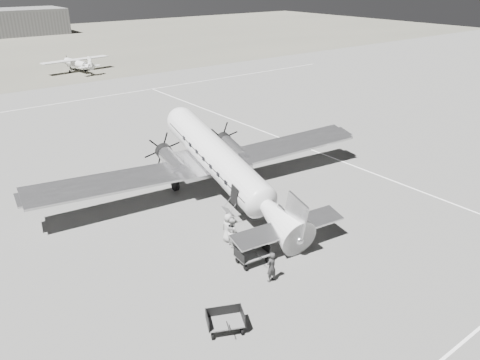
# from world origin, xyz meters

# --- Properties ---
(ground) EXTENTS (260.00, 260.00, 0.00)m
(ground) POSITION_xyz_m (0.00, 0.00, 0.00)
(ground) COLOR slate
(ground) RESTS_ON ground
(taxi_line_near) EXTENTS (60.00, 0.15, 0.01)m
(taxi_line_near) POSITION_xyz_m (0.00, -14.00, 0.01)
(taxi_line_near) COLOR white
(taxi_line_near) RESTS_ON ground
(taxi_line_right) EXTENTS (0.15, 80.00, 0.01)m
(taxi_line_right) POSITION_xyz_m (12.00, 0.00, 0.01)
(taxi_line_right) COLOR white
(taxi_line_right) RESTS_ON ground
(taxi_line_horizon) EXTENTS (90.00, 0.15, 0.01)m
(taxi_line_horizon) POSITION_xyz_m (0.00, 40.00, 0.01)
(taxi_line_horizon) COLOR white
(taxi_line_horizon) RESTS_ON ground
(dc3_airliner) EXTENTS (29.34, 22.04, 5.20)m
(dc3_airliner) POSITION_xyz_m (-0.71, 4.68, 2.60)
(dc3_airliner) COLOR silver
(dc3_airliner) RESTS_ON ground
(light_plane_right) EXTENTS (12.68, 10.79, 2.40)m
(light_plane_right) POSITION_xyz_m (8.10, 58.82, 1.20)
(light_plane_right) COLOR silver
(light_plane_right) RESTS_ON ground
(baggage_cart_near) EXTENTS (2.09, 1.58, 1.10)m
(baggage_cart_near) POSITION_xyz_m (-4.33, -3.19, 0.55)
(baggage_cart_near) COLOR slate
(baggage_cart_near) RESTS_ON ground
(baggage_cart_far) EXTENTS (2.19, 1.92, 1.03)m
(baggage_cart_far) POSITION_xyz_m (-8.85, -6.77, 0.51)
(baggage_cart_far) COLOR slate
(baggage_cart_far) RESTS_ON ground
(ground_crew) EXTENTS (0.68, 0.47, 1.78)m
(ground_crew) POSITION_xyz_m (-4.61, -5.15, 0.89)
(ground_crew) COLOR #2F2F2F
(ground_crew) RESTS_ON ground
(ramp_agent) EXTENTS (0.90, 1.04, 1.85)m
(ramp_agent) POSITION_xyz_m (-4.06, -0.93, 0.92)
(ramp_agent) COLOR #B1B1AF
(ramp_agent) RESTS_ON ground
(passenger) EXTENTS (0.90, 1.08, 1.90)m
(passenger) POSITION_xyz_m (-4.00, -0.42, 0.95)
(passenger) COLOR #ADADAA
(passenger) RESTS_ON ground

